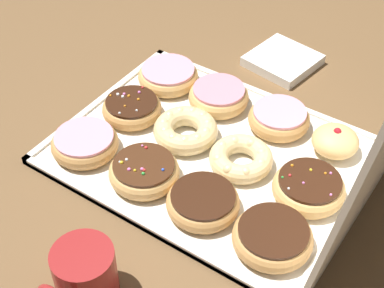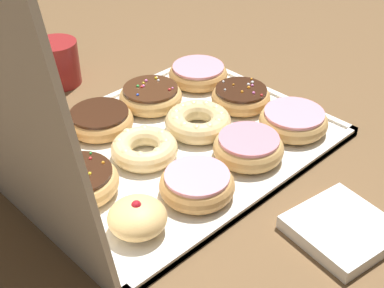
# 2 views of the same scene
# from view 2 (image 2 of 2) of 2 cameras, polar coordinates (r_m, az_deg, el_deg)

# --- Properties ---
(ground_plane) EXTENTS (3.00, 3.00, 0.00)m
(ground_plane) POSITION_cam_2_polar(r_m,az_deg,el_deg) (0.92, -2.13, -0.36)
(ground_plane) COLOR brown
(donut_box) EXTENTS (0.40, 0.52, 0.01)m
(donut_box) POSITION_cam_2_polar(r_m,az_deg,el_deg) (0.92, -2.14, -0.08)
(donut_box) COLOR silver
(donut_box) RESTS_ON ground
(pink_frosted_donut_0) EXTENTS (0.12, 0.12, 0.04)m
(pink_frosted_donut_0) POSITION_cam_2_polar(r_m,az_deg,el_deg) (0.95, 10.71, 2.47)
(pink_frosted_donut_0) COLOR tan
(pink_frosted_donut_0) RESTS_ON donut_box
(sprinkle_donut_1) EXTENTS (0.11, 0.11, 0.04)m
(sprinkle_donut_1) POSITION_cam_2_polar(r_m,az_deg,el_deg) (1.01, 5.11, 5.07)
(sprinkle_donut_1) COLOR tan
(sprinkle_donut_1) RESTS_ON donut_box
(pink_frosted_donut_2) EXTENTS (0.12, 0.12, 0.04)m
(pink_frosted_donut_2) POSITION_cam_2_polar(r_m,az_deg,el_deg) (1.09, 0.66, 7.47)
(pink_frosted_donut_2) COLOR tan
(pink_frosted_donut_2) RESTS_ON donut_box
(pink_frosted_donut_3) EXTENTS (0.11, 0.11, 0.04)m
(pink_frosted_donut_3) POSITION_cam_2_polar(r_m,az_deg,el_deg) (0.87, 6.00, -0.34)
(pink_frosted_donut_3) COLOR tan
(pink_frosted_donut_3) RESTS_ON donut_box
(cruller_donut_4) EXTENTS (0.12, 0.12, 0.04)m
(cruller_donut_4) POSITION_cam_2_polar(r_m,az_deg,el_deg) (0.93, 0.65, 2.45)
(cruller_donut_4) COLOR #EACC8C
(cruller_donut_4) RESTS_ON donut_box
(sprinkle_donut_5) EXTENTS (0.12, 0.12, 0.04)m
(sprinkle_donut_5) POSITION_cam_2_polar(r_m,az_deg,el_deg) (1.01, -4.40, 5.09)
(sprinkle_donut_5) COLOR tan
(sprinkle_donut_5) RESTS_ON donut_box
(pink_frosted_donut_6) EXTENTS (0.11, 0.11, 0.04)m
(pink_frosted_donut_6) POSITION_cam_2_polar(r_m,az_deg,el_deg) (0.79, 0.54, -4.29)
(pink_frosted_donut_6) COLOR tan
(pink_frosted_donut_6) RESTS_ON donut_box
(cruller_donut_7) EXTENTS (0.11, 0.11, 0.04)m
(cruller_donut_7) POSITION_cam_2_polar(r_m,az_deg,el_deg) (0.87, -5.26, -0.34)
(cruller_donut_7) COLOR #EACC8C
(cruller_donut_7) RESTS_ON donut_box
(chocolate_frosted_donut_8) EXTENTS (0.12, 0.12, 0.04)m
(chocolate_frosted_donut_8) POSITION_cam_2_polar(r_m,az_deg,el_deg) (0.95, -9.75, 2.53)
(chocolate_frosted_donut_8) COLOR tan
(chocolate_frosted_donut_8) RESTS_ON donut_box
(jelly_filled_donut_9) EXTENTS (0.08, 0.08, 0.05)m
(jelly_filled_donut_9) POSITION_cam_2_polar(r_m,az_deg,el_deg) (0.74, -5.82, -7.75)
(jelly_filled_donut_9) COLOR #E5B770
(jelly_filled_donut_9) RESTS_ON donut_box
(sprinkle_donut_10) EXTENTS (0.12, 0.12, 0.04)m
(sprinkle_donut_10) POSITION_cam_2_polar(r_m,az_deg,el_deg) (0.81, -11.87, -3.88)
(sprinkle_donut_10) COLOR tan
(sprinkle_donut_10) RESTS_ON donut_box
(chocolate_frosted_donut_11) EXTENTS (0.12, 0.12, 0.04)m
(chocolate_frosted_donut_11) POSITION_cam_2_polar(r_m,az_deg,el_deg) (0.90, -16.13, -0.39)
(chocolate_frosted_donut_11) COLOR tan
(chocolate_frosted_donut_11) RESTS_ON donut_box
(coffee_mug) EXTENTS (0.11, 0.09, 0.09)m
(coffee_mug) POSITION_cam_2_polar(r_m,az_deg,el_deg) (1.13, -14.19, 8.49)
(coffee_mug) COLOR maroon
(coffee_mug) RESTS_ON ground
(napkin_stack) EXTENTS (0.15, 0.15, 0.02)m
(napkin_stack) POSITION_cam_2_polar(r_m,az_deg,el_deg) (0.78, 15.64, -8.70)
(napkin_stack) COLOR white
(napkin_stack) RESTS_ON ground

